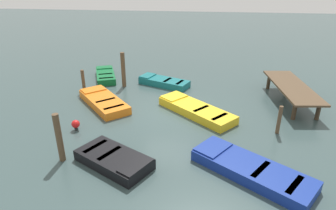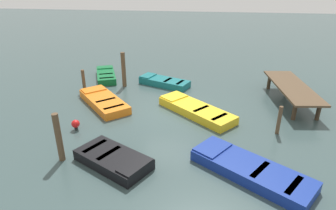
# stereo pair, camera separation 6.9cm
# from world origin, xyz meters

# --- Properties ---
(ground_plane) EXTENTS (80.00, 80.00, 0.00)m
(ground_plane) POSITION_xyz_m (0.00, 0.00, 0.00)
(ground_plane) COLOR #384C4C
(dock_segment) EXTENTS (5.19, 2.14, 0.95)m
(dock_segment) POSITION_xyz_m (-1.93, 6.36, 0.83)
(dock_segment) COLOR brown
(dock_segment) RESTS_ON ground_plane
(rowboat_teal) EXTENTS (2.22, 3.28, 0.46)m
(rowboat_teal) POSITION_xyz_m (-3.66, -0.71, 0.22)
(rowboat_teal) COLOR #14666B
(rowboat_teal) RESTS_ON ground_plane
(rowboat_black) EXTENTS (2.62, 3.13, 0.46)m
(rowboat_black) POSITION_xyz_m (4.67, -1.40, 0.22)
(rowboat_black) COLOR black
(rowboat_black) RESTS_ON ground_plane
(rowboat_yellow) EXTENTS (3.75, 3.99, 0.46)m
(rowboat_yellow) POSITION_xyz_m (0.08, 1.39, 0.22)
(rowboat_yellow) COLOR gold
(rowboat_yellow) RESTS_ON ground_plane
(rowboat_orange) EXTENTS (3.64, 3.43, 0.46)m
(rowboat_orange) POSITION_xyz_m (-0.35, -3.45, 0.22)
(rowboat_orange) COLOR orange
(rowboat_orange) RESTS_ON ground_plane
(rowboat_blue) EXTENTS (3.63, 4.24, 0.46)m
(rowboat_blue) POSITION_xyz_m (4.66, 3.45, 0.22)
(rowboat_blue) COLOR navy
(rowboat_blue) RESTS_ON ground_plane
(rowboat_green) EXTENTS (3.09, 2.08, 0.46)m
(rowboat_green) POSITION_xyz_m (-4.43, -4.66, 0.22)
(rowboat_green) COLOR #0F602D
(rowboat_green) RESTS_ON ground_plane
(mooring_piling_near_right) EXTENTS (0.16, 0.16, 1.29)m
(mooring_piling_near_right) POSITION_xyz_m (1.60, 4.99, 0.64)
(mooring_piling_near_right) COLOR brown
(mooring_piling_near_right) RESTS_ON ground_plane
(mooring_piling_mid_right) EXTENTS (0.25, 0.25, 2.11)m
(mooring_piling_mid_right) POSITION_xyz_m (-3.19, -3.09, 1.05)
(mooring_piling_mid_right) COLOR brown
(mooring_piling_mid_right) RESTS_ON ground_plane
(mooring_piling_far_right) EXTENTS (0.23, 0.23, 1.91)m
(mooring_piling_far_right) POSITION_xyz_m (4.63, -3.41, 0.96)
(mooring_piling_far_right) COLOR brown
(mooring_piling_far_right) RESTS_ON ground_plane
(mooring_piling_near_left) EXTENTS (0.19, 0.19, 1.31)m
(mooring_piling_near_left) POSITION_xyz_m (-2.06, -5.19, 0.66)
(mooring_piling_near_left) COLOR brown
(mooring_piling_near_left) RESTS_ON ground_plane
(marker_buoy) EXTENTS (0.36, 0.36, 0.48)m
(marker_buoy) POSITION_xyz_m (2.39, -3.82, 0.29)
(marker_buoy) COLOR #262626
(marker_buoy) RESTS_ON ground_plane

